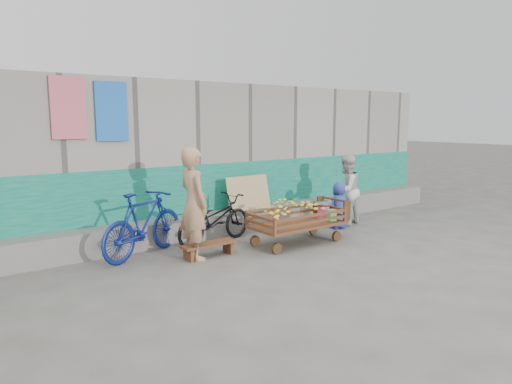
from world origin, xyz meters
TOP-DOWN VIEW (x-y plane):
  - ground at (0.00, 0.00)m, footprint 80.00×80.00m
  - building_wall at (-0.00, 4.05)m, footprint 12.00×3.50m
  - banana_cart at (0.45, 0.95)m, footprint 1.89×0.86m
  - bench at (-1.25, 1.18)m, footprint 0.95×0.28m
  - vendor_man at (-1.48, 1.24)m, footprint 0.45×0.67m
  - woman at (2.36, 1.49)m, footprint 0.84×0.71m
  - child at (1.99, 1.33)m, footprint 0.52×0.38m
  - bicycle_dark at (-0.73, 1.85)m, footprint 1.79×0.92m
  - bicycle_blue at (-2.10, 1.85)m, footprint 1.88×1.23m

SIDE VIEW (x-z plane):
  - ground at x=0.00m, z-range 0.00..0.00m
  - bench at x=-1.25m, z-range 0.06..0.29m
  - bicycle_dark at x=-0.73m, z-range 0.00..0.90m
  - child at x=1.99m, z-range 0.00..0.98m
  - banana_cart at x=0.45m, z-range 0.14..0.95m
  - bicycle_blue at x=-2.10m, z-range 0.00..1.10m
  - woman at x=2.36m, z-range 0.00..1.53m
  - vendor_man at x=-1.48m, z-range 0.00..1.83m
  - building_wall at x=0.00m, z-range -0.03..2.97m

